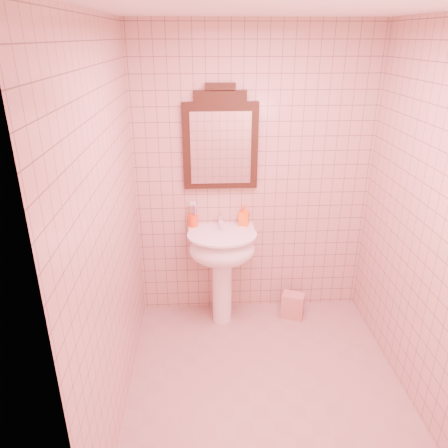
{
  "coord_description": "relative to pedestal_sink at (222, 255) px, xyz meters",
  "views": [
    {
      "loc": [
        -0.44,
        -2.42,
        2.37
      ],
      "look_at": [
        -0.28,
        0.55,
        1.09
      ],
      "focal_mm": 35.0,
      "sensor_mm": 36.0,
      "label": 1
    }
  ],
  "objects": [
    {
      "name": "faucet",
      "position": [
        0.0,
        0.14,
        0.26
      ],
      "size": [
        0.04,
        0.16,
        0.11
      ],
      "color": "white",
      "rests_on": "pedestal_sink"
    },
    {
      "name": "soap_dispenser",
      "position": [
        0.2,
        0.16,
        0.29
      ],
      "size": [
        0.1,
        0.1,
        0.18
      ],
      "primitive_type": "imported",
      "rotation": [
        0.0,
        0.0,
        -0.29
      ],
      "color": "orange",
      "rests_on": "pedestal_sink"
    },
    {
      "name": "towel",
      "position": [
        0.64,
        0.02,
        -0.54
      ],
      "size": [
        0.23,
        0.19,
        0.24
      ],
      "primitive_type": "cube",
      "rotation": [
        0.0,
        0.0,
        -0.37
      ],
      "color": "tan",
      "rests_on": "floor"
    },
    {
      "name": "pedestal_sink",
      "position": [
        0.0,
        0.0,
        0.0
      ],
      "size": [
        0.58,
        0.58,
        0.86
      ],
      "color": "white",
      "rests_on": "floor"
    },
    {
      "name": "toothbrush_cup",
      "position": [
        -0.24,
        0.17,
        0.26
      ],
      "size": [
        0.08,
        0.08,
        0.19
      ],
      "rotation": [
        0.0,
        0.0,
        -0.33
      ],
      "color": "#F34614",
      "rests_on": "pedestal_sink"
    },
    {
      "name": "floor",
      "position": [
        0.28,
        -0.87,
        -0.66
      ],
      "size": [
        2.2,
        2.2,
        0.0
      ],
      "primitive_type": "plane",
      "color": "tan",
      "rests_on": "ground"
    },
    {
      "name": "mirror",
      "position": [
        -0.0,
        0.2,
        0.92
      ],
      "size": [
        0.61,
        0.06,
        0.85
      ],
      "color": "black",
      "rests_on": "back_wall"
    },
    {
      "name": "back_wall",
      "position": [
        0.28,
        0.23,
        0.59
      ],
      "size": [
        2.0,
        0.02,
        2.5
      ],
      "primitive_type": "cube",
      "color": "tan",
      "rests_on": "floor"
    }
  ]
}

